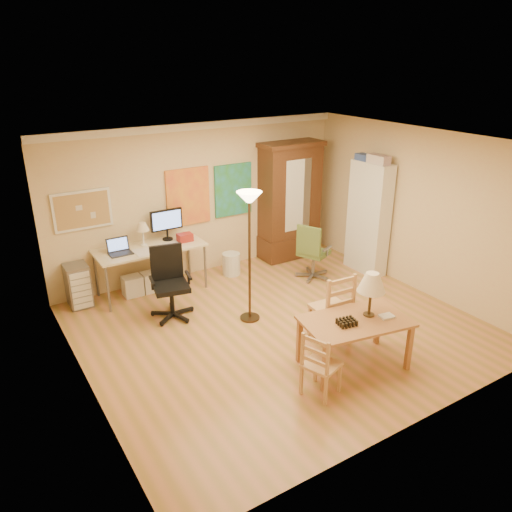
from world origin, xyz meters
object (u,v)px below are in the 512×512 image
office_chair_black (171,298)px  armoire (290,208)px  bookshelf (368,218)px  computer_desk (152,264)px  office_chair_green (312,264)px  dining_table (361,309)px

office_chair_black → armoire: (2.96, 1.07, 0.69)m
bookshelf → computer_desk: bearing=161.0°
office_chair_green → bookshelf: (1.05, -0.24, 0.73)m
armoire → bookshelf: (0.79, -1.34, 0.03)m
computer_desk → bookshelf: bearing=-19.0°
computer_desk → bookshelf: (3.66, -1.26, 0.52)m
dining_table → office_chair_green: 2.74m
dining_table → armoire: size_ratio=0.64×
computer_desk → office_chair_black: bearing=-95.1°
dining_table → bookshelf: size_ratio=0.72×
office_chair_black → armoire: armoire is taller
office_chair_green → armoire: 1.34m
computer_desk → office_chair_black: size_ratio=1.61×
armoire → office_chair_black: bearing=-160.0°
computer_desk → armoire: size_ratio=0.79×
armoire → bookshelf: armoire is taller
computer_desk → office_chair_green: size_ratio=1.73×
office_chair_black → armoire: bearing=20.0°
dining_table → office_chair_black: size_ratio=1.32×
dining_table → office_chair_green: (1.15, 2.43, -0.52)m
office_chair_green → office_chair_black: bearing=179.4°
bookshelf → office_chair_black: bearing=175.9°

